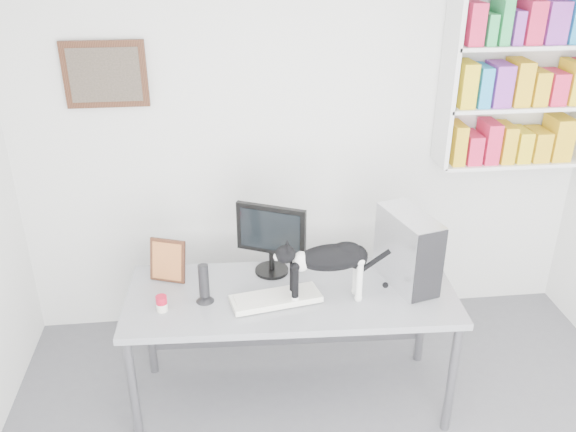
{
  "coord_description": "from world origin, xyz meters",
  "views": [
    {
      "loc": [
        -0.59,
        -1.96,
        2.79
      ],
      "look_at": [
        -0.19,
        1.53,
        1.06
      ],
      "focal_mm": 38.0,
      "sensor_mm": 36.0,
      "label": 1
    }
  ],
  "objects_px": {
    "monitor": "(271,239)",
    "speaker": "(204,283)",
    "desk": "(291,348)",
    "soup_can": "(162,303)",
    "keyboard": "(276,298)",
    "leaning_print": "(168,260)",
    "cat": "(329,271)",
    "pc_tower": "(408,249)",
    "bookshelf": "(522,76)"
  },
  "relations": [
    {
      "from": "desk",
      "to": "monitor",
      "type": "bearing_deg",
      "value": 112.95
    },
    {
      "from": "desk",
      "to": "speaker",
      "type": "relative_size",
      "value": 7.94
    },
    {
      "from": "keyboard",
      "to": "leaning_print",
      "type": "height_order",
      "value": "leaning_print"
    },
    {
      "from": "monitor",
      "to": "cat",
      "type": "distance_m",
      "value": 0.45
    },
    {
      "from": "monitor",
      "to": "speaker",
      "type": "height_order",
      "value": "monitor"
    },
    {
      "from": "pc_tower",
      "to": "speaker",
      "type": "height_order",
      "value": "pc_tower"
    },
    {
      "from": "speaker",
      "to": "leaning_print",
      "type": "distance_m",
      "value": 0.34
    },
    {
      "from": "desk",
      "to": "leaning_print",
      "type": "bearing_deg",
      "value": 164.64
    },
    {
      "from": "keyboard",
      "to": "leaning_print",
      "type": "bearing_deg",
      "value": 143.06
    },
    {
      "from": "desk",
      "to": "speaker",
      "type": "height_order",
      "value": "speaker"
    },
    {
      "from": "leaning_print",
      "to": "keyboard",
      "type": "bearing_deg",
      "value": -6.19
    },
    {
      "from": "keyboard",
      "to": "monitor",
      "type": "bearing_deg",
      "value": 78.31
    },
    {
      "from": "keyboard",
      "to": "cat",
      "type": "xyz_separation_m",
      "value": [
        0.3,
        -0.01,
        0.17
      ]
    },
    {
      "from": "bookshelf",
      "to": "speaker",
      "type": "distance_m",
      "value": 2.47
    },
    {
      "from": "monitor",
      "to": "speaker",
      "type": "distance_m",
      "value": 0.51
    },
    {
      "from": "leaning_print",
      "to": "desk",
      "type": "bearing_deg",
      "value": 2.28
    },
    {
      "from": "desk",
      "to": "monitor",
      "type": "distance_m",
      "value": 0.69
    },
    {
      "from": "monitor",
      "to": "keyboard",
      "type": "height_order",
      "value": "monitor"
    },
    {
      "from": "speaker",
      "to": "soup_can",
      "type": "xyz_separation_m",
      "value": [
        -0.24,
        -0.07,
        -0.08
      ]
    },
    {
      "from": "soup_can",
      "to": "cat",
      "type": "relative_size",
      "value": 0.16
    },
    {
      "from": "bookshelf",
      "to": "leaning_print",
      "type": "height_order",
      "value": "bookshelf"
    },
    {
      "from": "speaker",
      "to": "cat",
      "type": "height_order",
      "value": "cat"
    },
    {
      "from": "monitor",
      "to": "cat",
      "type": "bearing_deg",
      "value": -23.61
    },
    {
      "from": "desk",
      "to": "speaker",
      "type": "distance_m",
      "value": 0.73
    },
    {
      "from": "bookshelf",
      "to": "keyboard",
      "type": "distance_m",
      "value": 2.2
    },
    {
      "from": "desk",
      "to": "soup_can",
      "type": "height_order",
      "value": "soup_can"
    },
    {
      "from": "monitor",
      "to": "cat",
      "type": "height_order",
      "value": "monitor"
    },
    {
      "from": "leaning_print",
      "to": "bookshelf",
      "type": "bearing_deg",
      "value": 34.29
    },
    {
      "from": "leaning_print",
      "to": "soup_can",
      "type": "relative_size",
      "value": 2.94
    },
    {
      "from": "desk",
      "to": "keyboard",
      "type": "bearing_deg",
      "value": -140.45
    },
    {
      "from": "cat",
      "to": "leaning_print",
      "type": "bearing_deg",
      "value": 158.45
    },
    {
      "from": "bookshelf",
      "to": "monitor",
      "type": "xyz_separation_m",
      "value": [
        -1.72,
        -0.57,
        -0.81
      ]
    },
    {
      "from": "bookshelf",
      "to": "monitor",
      "type": "relative_size",
      "value": 2.68
    },
    {
      "from": "desk",
      "to": "cat",
      "type": "bearing_deg",
      "value": -20.44
    },
    {
      "from": "leaning_print",
      "to": "soup_can",
      "type": "distance_m",
      "value": 0.34
    },
    {
      "from": "speaker",
      "to": "keyboard",
      "type": "bearing_deg",
      "value": -8.65
    },
    {
      "from": "leaning_print",
      "to": "cat",
      "type": "height_order",
      "value": "cat"
    },
    {
      "from": "desk",
      "to": "cat",
      "type": "distance_m",
      "value": 0.63
    },
    {
      "from": "speaker",
      "to": "leaning_print",
      "type": "xyz_separation_m",
      "value": [
        -0.22,
        0.26,
        0.02
      ]
    },
    {
      "from": "keyboard",
      "to": "speaker",
      "type": "height_order",
      "value": "speaker"
    },
    {
      "from": "pc_tower",
      "to": "leaning_print",
      "type": "relative_size",
      "value": 1.64
    },
    {
      "from": "bookshelf",
      "to": "soup_can",
      "type": "distance_m",
      "value": 2.73
    },
    {
      "from": "monitor",
      "to": "pc_tower",
      "type": "relative_size",
      "value": 1.03
    },
    {
      "from": "bookshelf",
      "to": "leaning_print",
      "type": "xyz_separation_m",
      "value": [
        -2.35,
        -0.59,
        -0.91
      ]
    },
    {
      "from": "keyboard",
      "to": "soup_can",
      "type": "xyz_separation_m",
      "value": [
        -0.64,
        -0.02,
        0.03
      ]
    },
    {
      "from": "keyboard",
      "to": "leaning_print",
      "type": "relative_size",
      "value": 1.87
    },
    {
      "from": "leaning_print",
      "to": "cat",
      "type": "xyz_separation_m",
      "value": [
        0.93,
        -0.32,
        0.05
      ]
    },
    {
      "from": "pc_tower",
      "to": "speaker",
      "type": "xyz_separation_m",
      "value": [
        -1.2,
        -0.08,
        -0.1
      ]
    },
    {
      "from": "desk",
      "to": "speaker",
      "type": "xyz_separation_m",
      "value": [
        -0.5,
        -0.03,
        0.52
      ]
    },
    {
      "from": "pc_tower",
      "to": "cat",
      "type": "relative_size",
      "value": 0.75
    }
  ]
}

